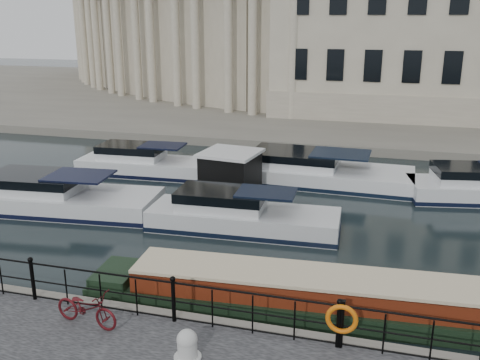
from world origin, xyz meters
name	(u,v)px	position (x,y,z in m)	size (l,w,h in m)	color
ground_plane	(205,297)	(0.00, 0.00, 0.00)	(160.00, 160.00, 0.00)	black
far_bank	(339,99)	(0.00, 39.00, 0.28)	(120.00, 42.00, 0.55)	#6B665B
railing	(173,297)	(0.00, -2.25, 1.20)	(24.14, 0.14, 1.22)	black
civic_building	(326,27)	(-1.00, 34.71, 7.04)	(53.55, 31.84, 16.85)	#ADA38C
bicycle	(86,308)	(-1.97, -2.98, 1.01)	(0.61, 1.76, 0.93)	#4A0D11
mooring_bollard	(187,345)	(0.86, -3.57, 0.87)	(0.62, 0.62, 0.69)	#B9B8B4
life_ring_post	(342,320)	(4.07, -2.32, 1.30)	(0.73, 0.20, 1.19)	black
narrowboat	(332,304)	(3.65, -0.04, 0.37)	(13.74, 2.74, 1.51)	black
harbour_hut	(230,177)	(-1.86, 8.85, 0.95)	(3.60, 3.13, 2.20)	#6B665B
cabin_cruisers	(241,188)	(-1.45, 9.17, 0.37)	(25.19, 10.39, 1.99)	silver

